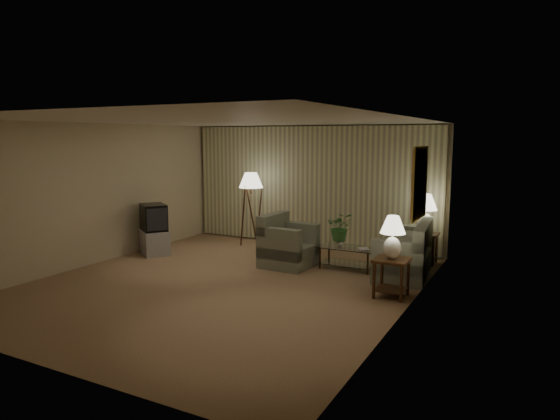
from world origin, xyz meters
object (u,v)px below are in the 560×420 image
at_px(side_table_far, 424,243).
at_px(vase, 340,243).
at_px(sofa, 404,254).
at_px(coffee_table, 347,254).
at_px(ottoman, 288,239).
at_px(side_table_near, 391,271).
at_px(table_lamp_near, 393,233).
at_px(crt_tv, 154,217).
at_px(table_lamp_far, 425,210).
at_px(armchair, 289,246).
at_px(tv_cabinet, 154,242).
at_px(floor_lamp, 251,208).

relative_size(side_table_far, vase, 4.42).
distance_m(sofa, coffee_table, 1.03).
bearing_deg(side_table_far, ottoman, -177.68).
xyz_separation_m(side_table_near, vase, (-1.32, 1.25, 0.07)).
distance_m(sofa, table_lamp_near, 1.49).
height_order(coffee_table, crt_tv, crt_tv).
bearing_deg(side_table_near, sofa, 96.34).
relative_size(table_lamp_far, crt_tv, 0.96).
bearing_deg(sofa, side_table_far, 164.97).
bearing_deg(coffee_table, side_table_near, -46.96).
relative_size(table_lamp_near, crt_tv, 0.84).
xyz_separation_m(table_lamp_far, crt_tv, (-5.20, -1.81, -0.27)).
relative_size(armchair, tv_cabinet, 1.08).
distance_m(side_table_far, vase, 1.71).
height_order(armchair, table_lamp_near, table_lamp_near).
relative_size(side_table_near, table_lamp_far, 0.79).
bearing_deg(tv_cabinet, floor_lamp, 85.28).
bearing_deg(armchair, vase, -67.17).
bearing_deg(table_lamp_near, armchair, 157.58).
bearing_deg(floor_lamp, sofa, -12.62).
distance_m(side_table_near, table_lamp_far, 2.42).
xyz_separation_m(table_lamp_near, crt_tv, (-5.20, 0.52, -0.22)).
height_order(side_table_far, vase, side_table_far).
distance_m(table_lamp_near, table_lamp_far, 2.33).
bearing_deg(table_lamp_far, vase, -140.65).
bearing_deg(sofa, table_lamp_far, 164.97).
distance_m(tv_cabinet, vase, 3.96).
bearing_deg(side_table_far, table_lamp_far, 63.43).
relative_size(sofa, table_lamp_far, 2.47).
bearing_deg(armchair, tv_cabinet, 100.44).
distance_m(table_lamp_far, crt_tv, 5.51).
bearing_deg(table_lamp_near, side_table_far, 90.00).
bearing_deg(tv_cabinet, ottoman, 71.76).
xyz_separation_m(side_table_near, coffee_table, (-1.17, 1.25, -0.13)).
xyz_separation_m(sofa, ottoman, (-2.74, 0.86, -0.16)).
xyz_separation_m(table_lamp_far, tv_cabinet, (-5.20, -1.81, -0.80)).
xyz_separation_m(coffee_table, crt_tv, (-4.03, -0.73, 0.50)).
distance_m(side_table_far, coffee_table, 1.60).
bearing_deg(vase, tv_cabinet, -169.40).
xyz_separation_m(table_lamp_far, ottoman, (-2.89, -0.12, -0.83)).
xyz_separation_m(side_table_near, ottoman, (-2.89, 2.21, -0.19)).
distance_m(table_lamp_near, tv_cabinet, 5.28).
relative_size(sofa, vase, 13.81).
bearing_deg(table_lamp_far, floor_lamp, -177.57).
xyz_separation_m(armchair, floor_lamp, (-1.58, 1.25, 0.48)).
xyz_separation_m(side_table_far, crt_tv, (-5.20, -1.81, 0.37)).
bearing_deg(side_table_far, side_table_near, -90.00).
bearing_deg(ottoman, floor_lamp, -177.23).
bearing_deg(sofa, floor_lamp, -108.95).
xyz_separation_m(crt_tv, ottoman, (2.31, 1.69, -0.56)).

